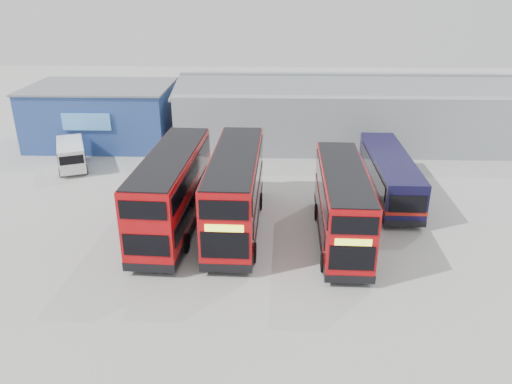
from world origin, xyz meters
The scene contains 8 objects.
ground_plane centered at (0.00, 0.00, 0.00)m, with size 120.00×120.00×0.00m, color gray.
office_block centered at (-14.00, 17.99, 2.58)m, with size 12.30×8.32×5.12m.
maintenance_shed centered at (8.00, 20.00, 2.60)m, with size 30.50×12.00×5.89m.
double_decker_left centered at (-4.68, 1.37, 2.31)m, with size 3.24×11.08×4.63m.
double_decker_centre centered at (-1.03, 1.49, 2.31)m, with size 3.03×11.08×4.65m.
double_decker_right centered at (4.96, 0.28, 2.10)m, with size 2.75×10.07×4.23m.
single_decker_blue centered at (8.96, 6.62, 1.44)m, with size 2.74×10.74×2.90m.
panel_van centered at (-14.48, 11.17, 1.16)m, with size 3.54×5.08×2.07m.
Camera 1 is at (1.01, -24.94, 13.73)m, focal length 35.00 mm.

